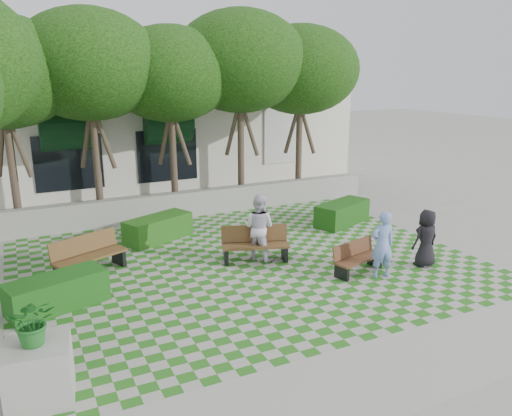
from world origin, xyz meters
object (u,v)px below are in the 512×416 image
planter_front (38,359)px  person_dark (426,238)px  person_white (259,227)px  bench_west (89,256)px  hedge_east (342,213)px  hedge_midleft (158,228)px  hedge_west (57,292)px  bench_mid (255,244)px  person_blue (382,245)px  bench_east (357,258)px

planter_front → person_dark: (9.65, 1.62, 0.07)m
person_white → bench_west: bearing=38.7°
hedge_east → person_white: 4.46m
person_white → person_dark: bearing=-160.6°
bench_west → hedge_midleft: size_ratio=0.93×
hedge_midleft → hedge_west: hedge_midleft is taller
planter_front → person_dark: size_ratio=1.12×
bench_mid → person_blue: bearing=-27.6°
person_dark → hedge_east: bearing=-94.7°
bench_west → hedge_midleft: (2.32, 1.83, -0.11)m
bench_east → hedge_west: (-7.22, 1.24, -0.02)m
hedge_midleft → bench_east: bearing=-50.5°
bench_mid → person_dark: person_dark is taller
planter_front → bench_mid: bearing=34.8°
bench_east → bench_mid: 2.79m
bench_mid → person_dark: (3.92, -2.36, 0.32)m
bench_east → hedge_midleft: bench_east is taller
planter_front → person_white: person_white is taller
person_dark → bench_west: bearing=-23.6°
bench_mid → hedge_midleft: 3.49m
planter_front → person_white: 7.11m
hedge_midleft → person_white: (2.08, -2.85, 0.56)m
bench_mid → bench_west: (-4.27, 1.07, 0.01)m
hedge_east → planter_front: size_ratio=1.24×
person_blue → hedge_east: bearing=-101.3°
bench_east → person_blue: 0.79m
bench_mid → planter_front: 6.98m
bench_mid → hedge_midleft: bearing=142.2°
bench_west → planter_front: planter_front is taller
bench_east → hedge_west: bench_east is taller
hedge_midleft → planter_front: size_ratio=1.22×
bench_west → person_dark: size_ratio=1.27×
hedge_east → hedge_midleft: (-6.15, 1.10, -0.01)m
hedge_east → bench_mid: bearing=-156.9°
hedge_west → person_dark: size_ratio=1.34×
hedge_east → planter_front: 11.49m
bench_east → person_dark: size_ratio=1.03×
hedge_east → person_white: (-4.07, -1.75, 0.55)m
bench_mid → hedge_west: (-5.19, -0.68, -0.10)m
hedge_west → planter_front: (-0.54, -3.30, 0.34)m
hedge_east → planter_front: planter_front is taller
hedge_midleft → hedge_west: size_ratio=1.01×
planter_front → person_dark: 9.79m
hedge_midleft → planter_front: (-3.78, -6.87, 0.34)m
hedge_east → person_blue: person_blue is taller
hedge_midleft → person_blue: 6.88m
bench_east → planter_front: size_ratio=0.92×
hedge_west → planter_front: planter_front is taller
bench_west → person_dark: bearing=-46.3°
person_dark → person_white: 4.49m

